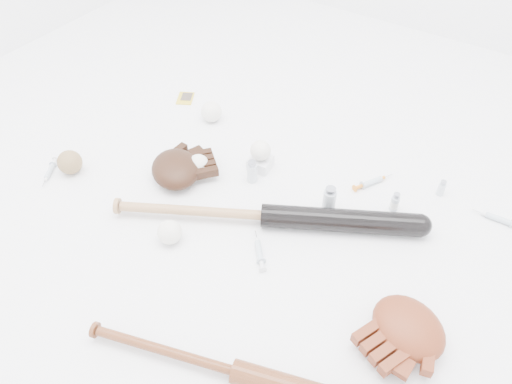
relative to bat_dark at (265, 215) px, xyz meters
The scene contains 19 objects.
bat_dark is the anchor object (origin of this frame).
bat_wood 0.50m from the bat_dark, 65.30° to the right, with size 0.80×0.06×0.06m, color brown, non-canonical shape.
glove_dark 0.36m from the bat_dark, behind, with size 0.23×0.23×0.08m, color black, non-canonical shape.
glove_tan 0.52m from the bat_dark, 14.12° to the right, with size 0.23×0.23×0.08m, color maroon, non-canonical shape.
trading_card 0.74m from the bat_dark, 148.19° to the left, with size 0.06×0.09×0.00m, color gold.
pedestal 0.26m from the bat_dark, 125.84° to the left, with size 0.07×0.07×0.04m, color white.
baseball_on_pedestal 0.26m from the bat_dark, 125.84° to the left, with size 0.07×0.07×0.07m, color white.
baseball_left 0.32m from the bat_dark, 167.09° to the left, with size 0.07×0.07×0.07m, color white.
baseball_upper 0.56m from the bat_dark, 143.58° to the left, with size 0.08×0.08×0.08m, color white.
baseball_mid 0.29m from the bat_dark, 133.28° to the right, with size 0.07×0.07×0.07m, color white.
baseball_aged 0.70m from the bat_dark, 166.77° to the right, with size 0.08×0.08×0.08m, color olive.
syringe_0 0.76m from the bat_dark, 164.14° to the right, with size 0.15×0.03×0.02m, color #ADBCC6, non-canonical shape.
syringe_1 0.12m from the bat_dark, 65.38° to the right, with size 0.16×0.03×0.02m, color #ADBCC6, non-canonical shape.
syringe_2 0.40m from the bat_dark, 59.17° to the left, with size 0.17×0.03×0.02m, color #ADBCC6, non-canonical shape.
syringe_4 0.72m from the bat_dark, 33.98° to the left, with size 0.17×0.03×0.02m, color #ADBCC6, non-canonical shape.
vial_0 0.41m from the bat_dark, 41.63° to the left, with size 0.03×0.03×0.07m, color silver.
vial_1 0.59m from the bat_dark, 45.73° to the left, with size 0.02×0.02×0.06m, color silver.
vial_2 0.20m from the bat_dark, 135.03° to the left, with size 0.03×0.03×0.08m, color silver.
vial_3 0.21m from the bat_dark, 48.60° to the left, with size 0.04×0.04×0.10m, color silver.
Camera 1 is at (0.57, -0.84, 1.15)m, focal length 35.00 mm.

